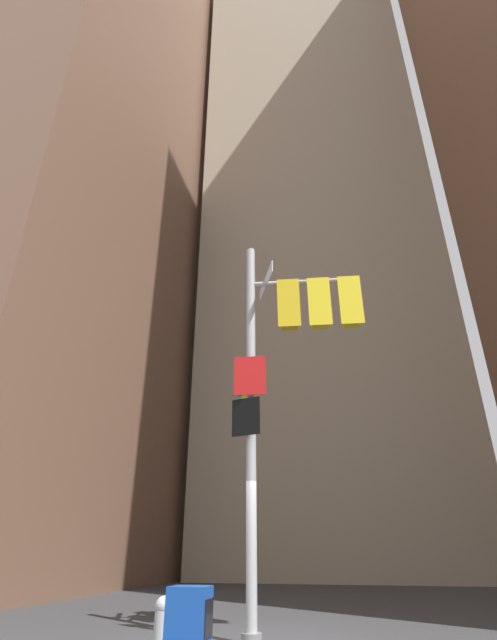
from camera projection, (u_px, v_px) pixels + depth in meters
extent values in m
cube|color=brown|center=(40.00, 142.00, 30.06)|extent=(17.55, 17.55, 50.09)
cube|color=tan|center=(316.00, 210.00, 39.46)|extent=(15.08, 15.08, 54.52)
cylinder|color=#B2B2B5|center=(251.00, 411.00, 9.17)|extent=(0.19, 0.19, 7.64)
cylinder|color=gray|center=(252.00, 639.00, 7.51)|extent=(0.34, 0.34, 0.16)
cylinder|color=#B2B2B5|center=(304.00, 282.00, 10.35)|extent=(2.37, 0.37, 0.10)
cylinder|color=#B2B2B5|center=(250.00, 360.00, 10.68)|extent=(0.56, 1.88, 0.10)
cube|color=gold|center=(289.00, 302.00, 9.95)|extent=(0.48, 0.08, 1.14)
cube|color=gold|center=(289.00, 307.00, 10.12)|extent=(0.38, 0.38, 1.00)
cylinder|color=#360605|center=(288.00, 297.00, 10.45)|extent=(0.21, 0.08, 0.20)
cube|color=black|center=(288.00, 292.00, 10.51)|extent=(0.23, 0.10, 0.02)
cylinder|color=yellow|center=(289.00, 311.00, 10.30)|extent=(0.21, 0.08, 0.20)
cube|color=black|center=(289.00, 306.00, 10.36)|extent=(0.23, 0.10, 0.02)
cylinder|color=#06311C|center=(290.00, 325.00, 10.14)|extent=(0.21, 0.08, 0.20)
cube|color=black|center=(289.00, 320.00, 10.20)|extent=(0.23, 0.10, 0.02)
cube|color=yellow|center=(319.00, 301.00, 9.89)|extent=(0.48, 0.08, 1.14)
cube|color=yellow|center=(319.00, 305.00, 10.06)|extent=(0.38, 0.38, 1.00)
cylinder|color=#360605|center=(318.00, 296.00, 10.39)|extent=(0.21, 0.08, 0.20)
cube|color=black|center=(317.00, 291.00, 10.45)|extent=(0.23, 0.10, 0.02)
cylinder|color=yellow|center=(319.00, 309.00, 10.24)|extent=(0.21, 0.08, 0.20)
cube|color=black|center=(318.00, 305.00, 10.30)|extent=(0.23, 0.10, 0.02)
cylinder|color=#06311C|center=(320.00, 324.00, 10.08)|extent=(0.21, 0.08, 0.20)
cube|color=black|center=(320.00, 319.00, 10.14)|extent=(0.23, 0.10, 0.02)
cube|color=yellow|center=(351.00, 299.00, 9.83)|extent=(0.48, 0.08, 1.14)
cube|color=yellow|center=(350.00, 304.00, 10.00)|extent=(0.38, 0.38, 1.00)
cylinder|color=red|center=(347.00, 294.00, 10.34)|extent=(0.21, 0.08, 0.20)
cube|color=black|center=(347.00, 290.00, 10.39)|extent=(0.23, 0.10, 0.02)
cylinder|color=#3C2C06|center=(349.00, 308.00, 10.18)|extent=(0.21, 0.08, 0.20)
cube|color=black|center=(348.00, 303.00, 10.24)|extent=(0.23, 0.10, 0.02)
cylinder|color=#06311C|center=(350.00, 322.00, 10.02)|extent=(0.21, 0.08, 0.20)
cube|color=black|center=(350.00, 317.00, 10.08)|extent=(0.23, 0.10, 0.02)
cube|color=gold|center=(258.00, 385.00, 10.42)|extent=(0.14, 0.47, 1.14)
cube|color=gold|center=(250.00, 385.00, 10.41)|extent=(0.41, 0.41, 1.00)
cylinder|color=#360605|center=(241.00, 370.00, 10.56)|extent=(0.11, 0.21, 0.20)
cube|color=black|center=(241.00, 365.00, 10.62)|extent=(0.12, 0.23, 0.02)
cylinder|color=#3C2C06|center=(241.00, 385.00, 10.41)|extent=(0.11, 0.21, 0.20)
cube|color=black|center=(240.00, 379.00, 10.46)|extent=(0.12, 0.23, 0.02)
cylinder|color=#19C672|center=(241.00, 400.00, 10.25)|extent=(0.11, 0.21, 0.20)
cube|color=black|center=(240.00, 394.00, 10.31)|extent=(0.12, 0.23, 0.02)
cube|color=gold|center=(257.00, 395.00, 11.10)|extent=(0.14, 0.47, 1.14)
cube|color=gold|center=(249.00, 395.00, 11.10)|extent=(0.41, 0.41, 1.00)
cylinder|color=red|center=(240.00, 381.00, 11.25)|extent=(0.11, 0.21, 0.20)
cube|color=black|center=(240.00, 376.00, 11.30)|extent=(0.12, 0.23, 0.02)
cylinder|color=#3C2C06|center=(240.00, 395.00, 11.09)|extent=(0.11, 0.21, 0.20)
cube|color=black|center=(240.00, 390.00, 11.15)|extent=(0.12, 0.23, 0.02)
cylinder|color=#06311C|center=(240.00, 409.00, 10.94)|extent=(0.11, 0.21, 0.20)
cube|color=black|center=(240.00, 404.00, 10.99)|extent=(0.12, 0.23, 0.02)
cube|color=white|center=(266.00, 282.00, 10.56)|extent=(0.52, 1.27, 0.28)
cube|color=#19479E|center=(266.00, 282.00, 10.56)|extent=(0.50, 1.23, 0.24)
cube|color=red|center=(250.00, 375.00, 9.27)|extent=(0.64, 0.08, 0.80)
cube|color=white|center=(250.00, 375.00, 9.27)|extent=(0.60, 0.08, 0.76)
cube|color=black|center=(246.00, 417.00, 8.93)|extent=(0.58, 0.18, 0.72)
cube|color=white|center=(246.00, 417.00, 8.93)|extent=(0.54, 0.17, 0.68)
sphere|color=silver|center=(164.00, 606.00, 6.00)|extent=(0.23, 0.23, 0.23)
cylinder|color=silver|center=(174.00, 639.00, 5.81)|extent=(0.10, 0.09, 0.09)
cube|color=#194CB2|center=(188.00, 639.00, 5.00)|extent=(0.44, 0.36, 1.00)
cube|color=black|center=(209.00, 618.00, 5.05)|extent=(0.01, 0.29, 0.36)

